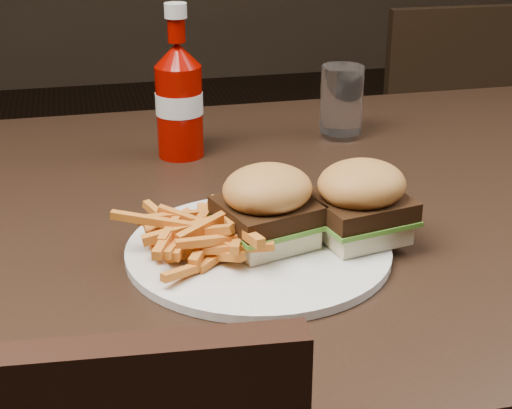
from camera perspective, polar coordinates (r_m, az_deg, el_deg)
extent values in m
cube|color=black|center=(0.93, 5.23, -0.54)|extent=(1.20, 0.80, 0.04)
cube|color=black|center=(1.98, 12.18, 2.91)|extent=(0.39, 0.39, 0.04)
cylinder|color=white|center=(0.78, 0.17, -3.32)|extent=(0.26, 0.26, 0.01)
cube|color=beige|center=(0.78, 0.82, -2.09)|extent=(0.10, 0.09, 0.02)
cube|color=beige|center=(0.80, 7.52, -1.67)|extent=(0.09, 0.09, 0.02)
cylinder|color=#880600|center=(1.03, -5.58, 6.72)|extent=(0.07, 0.07, 0.12)
cylinder|color=white|center=(1.11, 6.24, 7.62)|extent=(0.08, 0.08, 0.09)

